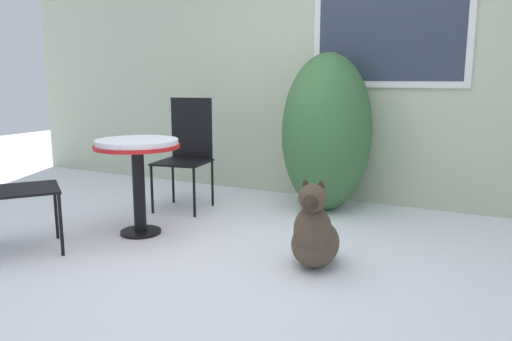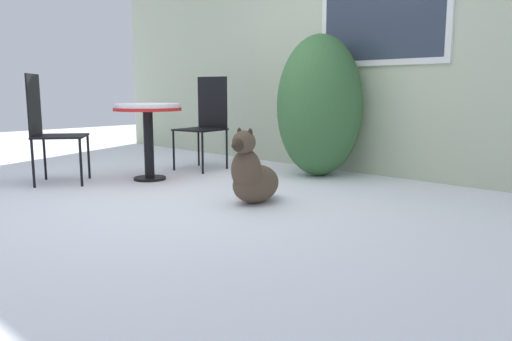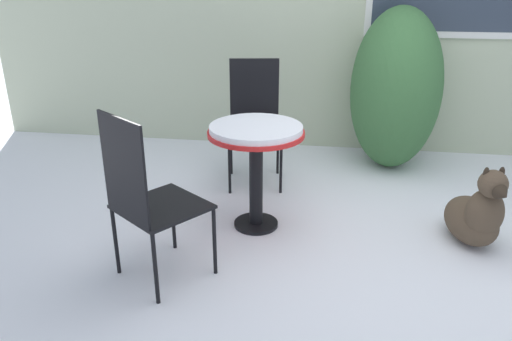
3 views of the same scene
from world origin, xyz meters
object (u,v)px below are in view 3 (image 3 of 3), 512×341
(patio_chair_far_side, at_px, (147,196))
(patio_chair_near_table, at_px, (255,119))
(patio_table, at_px, (256,146))
(dog, at_px, (476,215))

(patio_chair_far_side, bearing_deg, patio_chair_near_table, -65.85)
(patio_table, relative_size, patio_chair_near_table, 0.73)
(patio_chair_far_side, bearing_deg, patio_table, -86.76)
(dog, bearing_deg, patio_table, 166.14)
(patio_chair_near_table, distance_m, dog, 1.90)
(patio_table, bearing_deg, patio_chair_far_side, -123.73)
(patio_chair_near_table, bearing_deg, dog, -38.54)
(patio_table, distance_m, patio_chair_far_side, 0.92)
(patio_chair_near_table, distance_m, patio_chair_far_side, 1.67)
(patio_table, bearing_deg, dog, -1.72)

